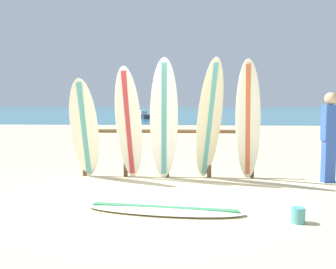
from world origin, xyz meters
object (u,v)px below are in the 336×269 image
object	(u,v)px
surfboard_leaning_center_left	(164,120)
sand_bucket	(298,215)
surfboard_leaning_center	(209,121)
surfboard_leaning_left	(129,124)
surfboard_leaning_center_right	(248,121)
surfboard_leaning_far_left	(84,130)
surfboard_lying_on_sand	(164,209)
surfboard_rack	(167,144)
small_boat_offshore	(142,115)
beachgoer_standing	(329,133)

from	to	relation	value
surfboard_leaning_center_left	sand_bucket	world-z (taller)	surfboard_leaning_center_left
surfboard_leaning_center_left	surfboard_leaning_center	size ratio (longest dim) A/B	1.01
surfboard_leaning_left	surfboard_leaning_center_right	distance (m)	2.33
surfboard_leaning_far_left	surfboard_leaning_center_right	xyz separation A→B (m)	(3.19, 0.09, 0.18)
surfboard_lying_on_sand	surfboard_leaning_center_left	bearing A→B (deg)	94.07
surfboard_leaning_left	sand_bucket	bearing A→B (deg)	-43.93
sand_bucket	surfboard_leaning_center_right	bearing A→B (deg)	96.06
sand_bucket	surfboard_leaning_left	bearing A→B (deg)	136.07
surfboard_rack	surfboard_lying_on_sand	distance (m)	2.52
surfboard_leaning_left	small_boat_offshore	bearing A→B (deg)	96.83
surfboard_rack	surfboard_leaning_center_right	distance (m)	1.69
surfboard_leaning_left	surfboard_leaning_center_right	world-z (taller)	surfboard_leaning_center_right
surfboard_leaning_left	sand_bucket	world-z (taller)	surfboard_leaning_left
surfboard_rack	surfboard_lying_on_sand	bearing A→B (deg)	-87.43
small_boat_offshore	sand_bucket	size ratio (longest dim) A/B	11.83
surfboard_leaning_center_right	beachgoer_standing	world-z (taller)	surfboard_leaning_center_right
surfboard_rack	small_boat_offshore	distance (m)	26.50
surfboard_leaning_center	sand_bucket	size ratio (longest dim) A/B	11.62
surfboard_leaning_center	sand_bucket	world-z (taller)	surfboard_leaning_center
surfboard_leaning_center_left	surfboard_leaning_center_right	size ratio (longest dim) A/B	1.01
surfboard_leaning_center_left	surfboard_lying_on_sand	xyz separation A→B (m)	(0.15, -2.04, -1.15)
surfboard_leaning_center_left	sand_bucket	distance (m)	3.26
surfboard_leaning_far_left	surfboard_leaning_center_left	distance (m)	1.58
surfboard_leaning_center_left	small_boat_offshore	xyz separation A→B (m)	(-3.88, 26.60, -0.93)
surfboard_rack	small_boat_offshore	size ratio (longest dim) A/B	1.49
beachgoer_standing	small_boat_offshore	size ratio (longest dim) A/B	0.72
surfboard_leaning_center_right	surfboard_lying_on_sand	xyz separation A→B (m)	(-1.48, -2.14, -1.14)
beachgoer_standing	sand_bucket	xyz separation A→B (m)	(-1.26, -2.48, -0.85)
surfboard_leaning_center_left	surfboard_leaning_center	world-z (taller)	surfboard_leaning_center_left
surfboard_rack	surfboard_leaning_left	bearing A→B (deg)	-157.34
surfboard_leaning_center_left	sand_bucket	size ratio (longest dim) A/B	11.71
surfboard_lying_on_sand	sand_bucket	size ratio (longest dim) A/B	11.48
surfboard_leaning_left	sand_bucket	xyz separation A→B (m)	(2.60, -2.50, -1.01)
surfboard_leaning_left	sand_bucket	distance (m)	3.74
surfboard_rack	sand_bucket	bearing A→B (deg)	-56.58
beachgoer_standing	sand_bucket	size ratio (longest dim) A/B	8.52
surfboard_leaning_far_left	beachgoer_standing	xyz separation A→B (m)	(4.73, 0.05, -0.05)
surfboard_rack	beachgoer_standing	distance (m)	3.15
surfboard_leaning_left	sand_bucket	size ratio (longest dim) A/B	11.01
surfboard_leaning_far_left	surfboard_leaning_left	distance (m)	0.88
surfboard_leaning_left	beachgoer_standing	bearing A→B (deg)	-0.30
surfboard_leaning_far_left	surfboard_lying_on_sand	xyz separation A→B (m)	(1.72, -2.06, -0.96)
small_boat_offshore	sand_bucket	distance (m)	29.59
sand_bucket	surfboard_leaning_center	bearing A→B (deg)	113.06
surfboard_leaning_center_right	surfboard_lying_on_sand	distance (m)	2.84
beachgoer_standing	surfboard_leaning_center	bearing A→B (deg)	-177.88
surfboard_lying_on_sand	small_boat_offshore	bearing A→B (deg)	98.00
surfboard_leaning_far_left	surfboard_leaning_center_right	bearing A→B (deg)	1.60
surfboard_leaning_left	beachgoer_standing	world-z (taller)	surfboard_leaning_left
surfboard_leaning_center_left	surfboard_leaning_center	xyz separation A→B (m)	(0.87, -0.02, -0.01)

